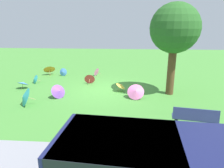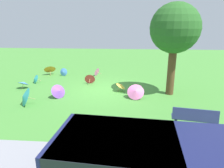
{
  "view_description": "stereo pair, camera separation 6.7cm",
  "coord_description": "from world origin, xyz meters",
  "px_view_note": "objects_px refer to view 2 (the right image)",
  "views": [
    {
      "loc": [
        -1.29,
        11.44,
        3.87
      ],
      "look_at": [
        -0.53,
        0.69,
        0.6
      ],
      "focal_mm": 32.41,
      "sensor_mm": 36.0,
      "label": 1
    },
    {
      "loc": [
        -1.36,
        11.44,
        3.87
      ],
      "look_at": [
        -0.53,
        0.69,
        0.6
      ],
      "focal_mm": 32.41,
      "sensor_mm": 36.0,
      "label": 2
    }
  ],
  "objects_px": {
    "parasol_blue_1": "(24,83)",
    "parasol_teal_1": "(35,79)",
    "parasol_blue_0": "(63,72)",
    "parasol_purple_0": "(59,91)",
    "van_dark": "(151,164)",
    "park_bench": "(194,119)",
    "parasol_yellow_0": "(121,85)",
    "parasol_pink_0": "(136,91)",
    "parasol_red_1": "(90,79)",
    "parasol_pink_3": "(96,72)",
    "parasol_orange_0": "(50,68)",
    "parasol_teal_0": "(24,97)",
    "shade_tree": "(175,29)"
  },
  "relations": [
    {
      "from": "parasol_teal_0",
      "to": "parasol_blue_0",
      "type": "height_order",
      "value": "parasol_teal_0"
    },
    {
      "from": "parasol_pink_0",
      "to": "parasol_teal_0",
      "type": "bearing_deg",
      "value": 13.54
    },
    {
      "from": "parasol_yellow_0",
      "to": "parasol_blue_0",
      "type": "bearing_deg",
      "value": -36.02
    },
    {
      "from": "parasol_blue_1",
      "to": "parasol_teal_1",
      "type": "bearing_deg",
      "value": -100.82
    },
    {
      "from": "parasol_teal_0",
      "to": "parasol_pink_3",
      "type": "relative_size",
      "value": 1.6
    },
    {
      "from": "parasol_pink_0",
      "to": "parasol_red_1",
      "type": "bearing_deg",
      "value": -41.86
    },
    {
      "from": "parasol_orange_0",
      "to": "parasol_pink_3",
      "type": "height_order",
      "value": "parasol_orange_0"
    },
    {
      "from": "parasol_orange_0",
      "to": "parasol_pink_3",
      "type": "distance_m",
      "value": 3.66
    },
    {
      "from": "parasol_purple_0",
      "to": "parasol_yellow_0",
      "type": "bearing_deg",
      "value": -157.91
    },
    {
      "from": "parasol_blue_0",
      "to": "parasol_purple_0",
      "type": "xyz_separation_m",
      "value": [
        -1.2,
        4.59,
        0.08
      ]
    },
    {
      "from": "parasol_orange_0",
      "to": "parasol_blue_1",
      "type": "bearing_deg",
      "value": 84.76
    },
    {
      "from": "park_bench",
      "to": "parasol_teal_0",
      "type": "bearing_deg",
      "value": -13.59
    },
    {
      "from": "parasol_orange_0",
      "to": "parasol_purple_0",
      "type": "relative_size",
      "value": 1.21
    },
    {
      "from": "parasol_blue_0",
      "to": "parasol_teal_0",
      "type": "bearing_deg",
      "value": 88.74
    },
    {
      "from": "van_dark",
      "to": "parasol_orange_0",
      "type": "bearing_deg",
      "value": -59.44
    },
    {
      "from": "parasol_pink_0",
      "to": "parasol_pink_3",
      "type": "xyz_separation_m",
      "value": [
        2.82,
        -4.74,
        -0.11
      ]
    },
    {
      "from": "parasol_pink_0",
      "to": "parasol_orange_0",
      "type": "height_order",
      "value": "parasol_orange_0"
    },
    {
      "from": "parasol_blue_1",
      "to": "parasol_yellow_0",
      "type": "bearing_deg",
      "value": 178.88
    },
    {
      "from": "parasol_pink_0",
      "to": "parasol_teal_1",
      "type": "bearing_deg",
      "value": -20.0
    },
    {
      "from": "parasol_pink_0",
      "to": "parasol_teal_0",
      "type": "xyz_separation_m",
      "value": [
        5.41,
        1.3,
        0.04
      ]
    },
    {
      "from": "shade_tree",
      "to": "parasol_purple_0",
      "type": "height_order",
      "value": "shade_tree"
    },
    {
      "from": "parasol_blue_0",
      "to": "shade_tree",
      "type": "bearing_deg",
      "value": 154.21
    },
    {
      "from": "parasol_pink_3",
      "to": "park_bench",
      "type": "bearing_deg",
      "value": 121.8
    },
    {
      "from": "van_dark",
      "to": "park_bench",
      "type": "xyz_separation_m",
      "value": [
        -1.94,
        -3.24,
        -0.45
      ]
    },
    {
      "from": "parasol_blue_0",
      "to": "parasol_orange_0",
      "type": "bearing_deg",
      "value": -16.63
    },
    {
      "from": "parasol_yellow_0",
      "to": "parasol_purple_0",
      "type": "distance_m",
      "value": 3.55
    },
    {
      "from": "parasol_red_1",
      "to": "parasol_teal_0",
      "type": "bearing_deg",
      "value": 57.49
    },
    {
      "from": "van_dark",
      "to": "parasol_pink_3",
      "type": "relative_size",
      "value": 7.06
    },
    {
      "from": "parasol_pink_3",
      "to": "parasol_teal_0",
      "type": "bearing_deg",
      "value": 66.78
    },
    {
      "from": "park_bench",
      "to": "parasol_blue_0",
      "type": "xyz_separation_m",
      "value": [
        7.33,
        -7.54,
        -0.17
      ]
    },
    {
      "from": "shade_tree",
      "to": "parasol_teal_0",
      "type": "relative_size",
      "value": 4.59
    },
    {
      "from": "parasol_purple_0",
      "to": "parasol_blue_1",
      "type": "bearing_deg",
      "value": -28.2
    },
    {
      "from": "parasol_pink_0",
      "to": "parasol_teal_0",
      "type": "height_order",
      "value": "parasol_teal_0"
    },
    {
      "from": "parasol_purple_0",
      "to": "parasol_pink_3",
      "type": "distance_m",
      "value": 5.06
    },
    {
      "from": "parasol_yellow_0",
      "to": "parasol_pink_3",
      "type": "height_order",
      "value": "parasol_pink_3"
    },
    {
      "from": "parasol_pink_3",
      "to": "parasol_orange_0",
      "type": "bearing_deg",
      "value": -0.79
    },
    {
      "from": "parasol_teal_0",
      "to": "parasol_teal_1",
      "type": "bearing_deg",
      "value": -72.44
    },
    {
      "from": "park_bench",
      "to": "parasol_blue_1",
      "type": "xyz_separation_m",
      "value": [
        8.84,
        -4.4,
        -0.12
      ]
    },
    {
      "from": "parasol_teal_1",
      "to": "shade_tree",
      "type": "bearing_deg",
      "value": 170.34
    },
    {
      "from": "shade_tree",
      "to": "parasol_blue_1",
      "type": "xyz_separation_m",
      "value": [
        8.74,
        -0.35,
        -3.2
      ]
    },
    {
      "from": "parasol_orange_0",
      "to": "parasol_blue_0",
      "type": "distance_m",
      "value": 1.25
    },
    {
      "from": "shade_tree",
      "to": "parasol_teal_0",
      "type": "height_order",
      "value": "shade_tree"
    },
    {
      "from": "shade_tree",
      "to": "parasol_red_1",
      "type": "height_order",
      "value": "shade_tree"
    },
    {
      "from": "van_dark",
      "to": "parasol_blue_1",
      "type": "xyz_separation_m",
      "value": [
        6.9,
        -7.64,
        -0.57
      ]
    },
    {
      "from": "parasol_blue_1",
      "to": "parasol_pink_3",
      "type": "distance_m",
      "value": 5.26
    },
    {
      "from": "parasol_orange_0",
      "to": "parasol_purple_0",
      "type": "distance_m",
      "value": 5.49
    },
    {
      "from": "van_dark",
      "to": "parasol_red_1",
      "type": "relative_size",
      "value": 6.69
    },
    {
      "from": "parasol_teal_0",
      "to": "parasol_red_1",
      "type": "xyz_separation_m",
      "value": [
        -2.49,
        -3.91,
        -0.11
      ]
    },
    {
      "from": "park_bench",
      "to": "parasol_pink_3",
      "type": "relative_size",
      "value": 2.47
    },
    {
      "from": "parasol_red_1",
      "to": "parasol_yellow_0",
      "type": "bearing_deg",
      "value": 145.88
    }
  ]
}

